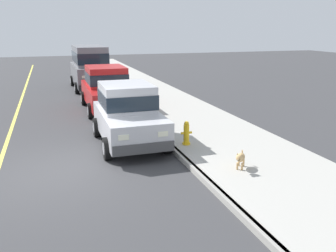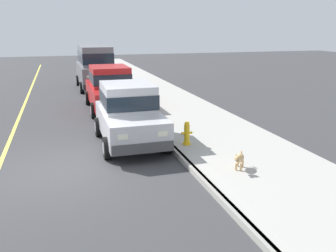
{
  "view_description": "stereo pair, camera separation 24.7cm",
  "coord_description": "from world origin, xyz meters",
  "px_view_note": "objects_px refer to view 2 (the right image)",
  "views": [
    {
      "loc": [
        -0.1,
        -8.92,
        3.56
      ],
      "look_at": [
        2.97,
        0.44,
        0.85
      ],
      "focal_mm": 38.4,
      "sensor_mm": 36.0,
      "label": 1
    },
    {
      "loc": [
        0.13,
        -9.0,
        3.56
      ],
      "look_at": [
        2.97,
        0.44,
        0.85
      ],
      "focal_mm": 38.4,
      "sensor_mm": 36.0,
      "label": 2
    }
  ],
  "objects_px": {
    "car_grey_van": "(95,65)",
    "dog_tan": "(239,159)",
    "car_silver_hatchback": "(129,113)",
    "car_red_sedan": "(110,88)",
    "fire_hydrant": "(187,134)"
  },
  "relations": [
    {
      "from": "car_silver_hatchback",
      "to": "car_red_sedan",
      "type": "relative_size",
      "value": 0.83
    },
    {
      "from": "car_red_sedan",
      "to": "fire_hydrant",
      "type": "height_order",
      "value": "car_red_sedan"
    },
    {
      "from": "car_grey_van",
      "to": "dog_tan",
      "type": "bearing_deg",
      "value": -81.91
    },
    {
      "from": "car_red_sedan",
      "to": "car_grey_van",
      "type": "height_order",
      "value": "car_grey_van"
    },
    {
      "from": "car_grey_van",
      "to": "dog_tan",
      "type": "distance_m",
      "value": 14.57
    },
    {
      "from": "car_silver_hatchback",
      "to": "car_grey_van",
      "type": "bearing_deg",
      "value": 89.61
    },
    {
      "from": "car_grey_van",
      "to": "fire_hydrant",
      "type": "xyz_separation_m",
      "value": [
        1.47,
        -12.15,
        -0.92
      ]
    },
    {
      "from": "car_red_sedan",
      "to": "dog_tan",
      "type": "bearing_deg",
      "value": -76.55
    },
    {
      "from": "dog_tan",
      "to": "fire_hydrant",
      "type": "distance_m",
      "value": 2.32
    },
    {
      "from": "car_red_sedan",
      "to": "dog_tan",
      "type": "height_order",
      "value": "car_red_sedan"
    },
    {
      "from": "car_red_sedan",
      "to": "dog_tan",
      "type": "xyz_separation_m",
      "value": [
        2.0,
        -8.37,
        -0.55
      ]
    },
    {
      "from": "car_red_sedan",
      "to": "fire_hydrant",
      "type": "bearing_deg",
      "value": -76.95
    },
    {
      "from": "fire_hydrant",
      "to": "car_silver_hatchback",
      "type": "bearing_deg",
      "value": 145.06
    },
    {
      "from": "car_silver_hatchback",
      "to": "car_red_sedan",
      "type": "xyz_separation_m",
      "value": [
        0.12,
        5.05,
        0.01
      ]
    },
    {
      "from": "car_silver_hatchback",
      "to": "car_red_sedan",
      "type": "bearing_deg",
      "value": 88.64
    }
  ]
}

